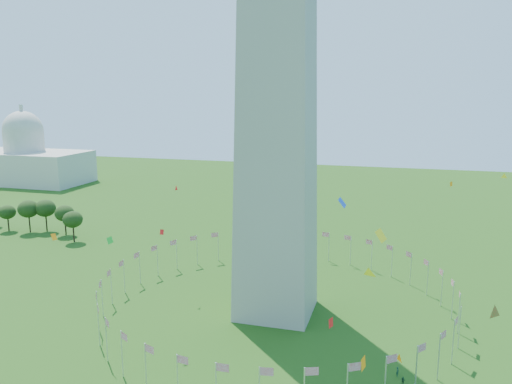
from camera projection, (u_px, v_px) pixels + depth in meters
flag_ring at (276, 293)px, 116.68m from camera, size 80.24×80.24×9.00m
capitol_building at (24, 143)px, 284.39m from camera, size 70.00×35.00×46.00m
kites_aloft at (323, 272)px, 85.03m from camera, size 123.39×68.25×30.10m
tree_line_west at (25, 218)px, 183.25m from camera, size 55.61×15.92×11.97m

